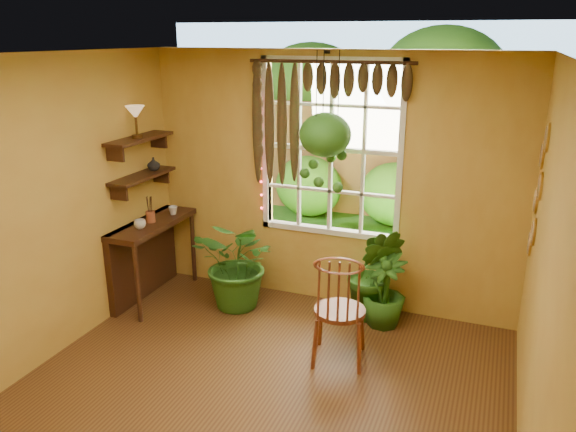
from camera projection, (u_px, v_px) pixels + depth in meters
name	position (u px, v px, depth m)	size (l,w,h in m)	color
floor	(239.00, 420.00, 4.32)	(4.50, 4.50, 0.00)	brown
ceiling	(227.00, 57.00, 3.49)	(4.50, 4.50, 0.00)	white
wall_back	(329.00, 182.00, 5.90)	(4.00, 4.00, 0.00)	gold
wall_left	(15.00, 224.00, 4.60)	(4.50, 4.50, 0.00)	gold
wall_right	(546.00, 306.00, 3.22)	(4.50, 4.50, 0.00)	gold
window	(331.00, 149.00, 5.82)	(1.52, 0.10, 1.86)	white
valance_vine	(321.00, 93.00, 5.57)	(1.70, 0.12, 1.10)	#391A0F
string_lights	(260.00, 141.00, 5.99)	(0.03, 0.03, 1.54)	#FF2633
wall_plates	(537.00, 193.00, 4.75)	(0.04, 0.32, 1.10)	beige
counter_ledge	(146.00, 250.00, 6.23)	(0.40, 1.20, 0.90)	#391A0F
shelf_lower	(143.00, 176.00, 5.96)	(0.25, 0.90, 0.04)	#391A0F
shelf_upper	(140.00, 139.00, 5.83)	(0.25, 0.90, 0.04)	#391A0F
backyard	(420.00, 126.00, 9.94)	(14.00, 10.00, 12.00)	#1E5718
windsor_chair	(339.00, 325.00, 5.01)	(0.54, 0.56, 1.24)	brown
potted_plant_left	(240.00, 263.00, 5.98)	(0.93, 0.80, 1.03)	#1F5516
potted_plant_mid	(375.00, 273.00, 5.74)	(0.56, 0.45, 1.02)	#1F5516
potted_plant_right	(384.00, 290.00, 5.64)	(0.44, 0.44, 0.78)	#1F5516
hanging_basket	(325.00, 138.00, 5.42)	(0.50, 0.50, 1.35)	black
cup_a	(140.00, 224.00, 5.85)	(0.12, 0.12, 0.10)	silver
cup_b	(173.00, 210.00, 6.31)	(0.10, 0.10, 0.09)	beige
brush_jar	(150.00, 209.00, 6.02)	(0.10, 0.10, 0.36)	brown
shelf_vase	(154.00, 164.00, 6.11)	(0.14, 0.14, 0.14)	#B2AD99
tiffany_lamp	(135.00, 114.00, 5.70)	(0.20, 0.20, 0.33)	#553818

